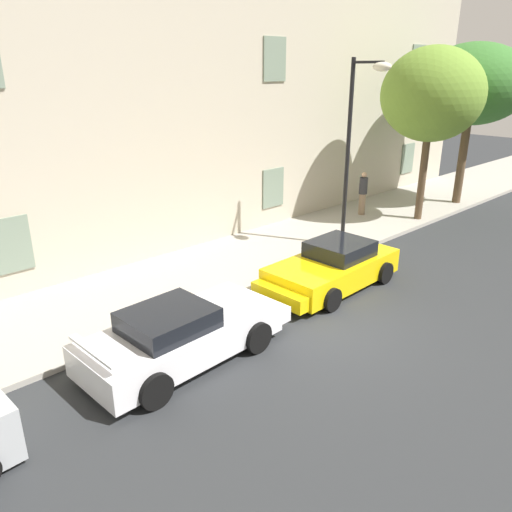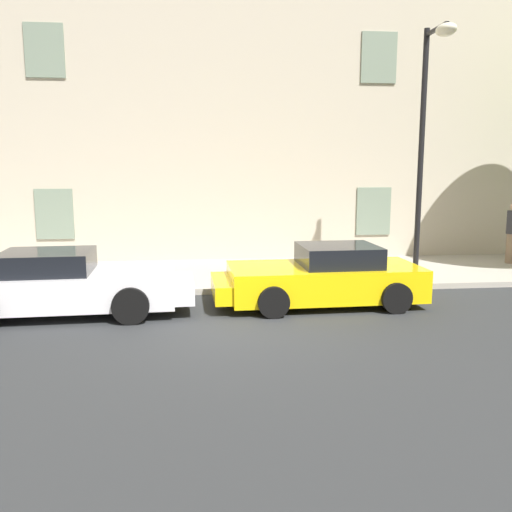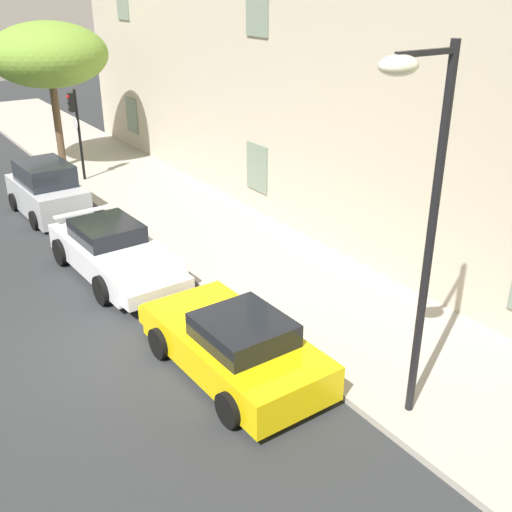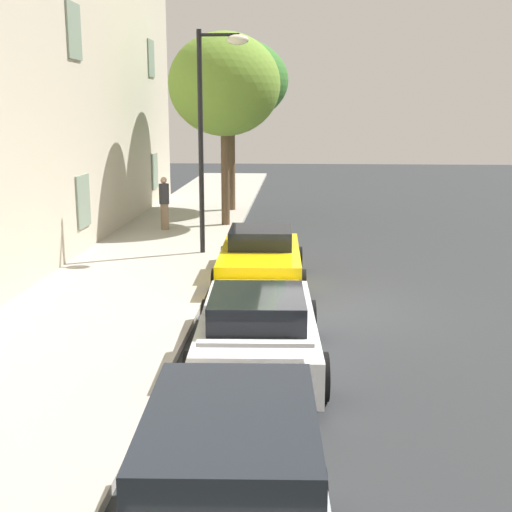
% 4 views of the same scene
% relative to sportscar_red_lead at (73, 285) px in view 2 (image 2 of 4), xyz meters
% --- Properties ---
extents(ground_plane, '(80.00, 80.00, 0.00)m').
position_rel_sportscar_red_lead_xyz_m(ground_plane, '(3.21, -1.09, -0.60)').
color(ground_plane, '#2B2D30').
extents(sidewalk, '(60.00, 4.17, 0.14)m').
position_rel_sportscar_red_lead_xyz_m(sidewalk, '(3.21, 3.45, -0.53)').
color(sidewalk, '#A8A399').
rests_on(sidewalk, ground).
extents(building_facade, '(36.83, 4.21, 10.44)m').
position_rel_sportscar_red_lead_xyz_m(building_facade, '(3.21, 7.39, 4.63)').
color(building_facade, '#BCB29E').
rests_on(building_facade, ground).
extents(sportscar_red_lead, '(4.88, 2.24, 1.31)m').
position_rel_sportscar_red_lead_xyz_m(sportscar_red_lead, '(0.00, 0.00, 0.00)').
color(sportscar_red_lead, white).
rests_on(sportscar_red_lead, ground).
extents(sportscar_yellow_flank, '(4.57, 2.22, 1.31)m').
position_rel_sportscar_red_lead_xyz_m(sportscar_yellow_flank, '(5.16, 0.24, -0.03)').
color(sportscar_yellow_flank, yellow).
rests_on(sportscar_yellow_flank, ground).
extents(street_lamp, '(0.44, 1.42, 6.15)m').
position_rel_sportscar_red_lead_xyz_m(street_lamp, '(8.16, 1.67, 3.74)').
color(street_lamp, black).
rests_on(street_lamp, sidewalk).
extents(pedestrian_admiring, '(0.37, 0.37, 1.80)m').
position_rel_sportscar_red_lead_xyz_m(pedestrian_admiring, '(11.86, 3.90, 0.46)').
color(pedestrian_admiring, '#8C7259').
rests_on(pedestrian_admiring, sidewalk).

